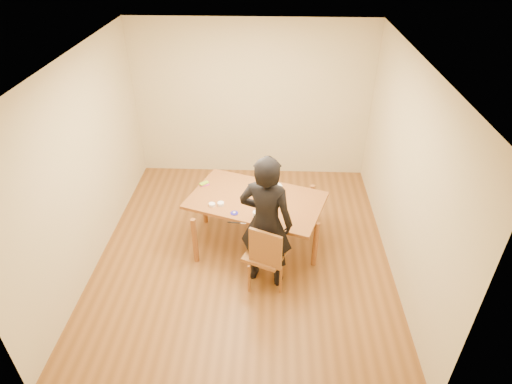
{
  "coord_description": "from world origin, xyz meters",
  "views": [
    {
      "loc": [
        0.37,
        -4.59,
        4.05
      ],
      "look_at": [
        0.16,
        0.16,
        0.9
      ],
      "focal_mm": 30.0,
      "sensor_mm": 36.0,
      "label": 1
    }
  ],
  "objects_px": {
    "cake_plate": "(274,192)",
    "person": "(266,223)",
    "dining_table": "(256,200)",
    "cake": "(274,189)",
    "dining_chair": "(265,254)"
  },
  "relations": [
    {
      "from": "cake_plate",
      "to": "cake",
      "type": "xyz_separation_m",
      "value": [
        0.0,
        0.0,
        0.05
      ]
    },
    {
      "from": "cake",
      "to": "dining_table",
      "type": "bearing_deg",
      "value": -144.87
    },
    {
      "from": "cake_plate",
      "to": "person",
      "type": "bearing_deg",
      "value": -95.45
    },
    {
      "from": "dining_table",
      "to": "cake",
      "type": "height_order",
      "value": "cake"
    },
    {
      "from": "person",
      "to": "dining_chair",
      "type": "bearing_deg",
      "value": 104.85
    },
    {
      "from": "dining_table",
      "to": "dining_chair",
      "type": "distance_m",
      "value": 0.84
    },
    {
      "from": "dining_chair",
      "to": "cake",
      "type": "height_order",
      "value": "cake"
    },
    {
      "from": "person",
      "to": "cake_plate",
      "type": "bearing_deg",
      "value": -80.61
    },
    {
      "from": "cake",
      "to": "person",
      "type": "bearing_deg",
      "value": -95.45
    },
    {
      "from": "cake_plate",
      "to": "person",
      "type": "relative_size",
      "value": 0.15
    },
    {
      "from": "dining_table",
      "to": "cake_plate",
      "type": "height_order",
      "value": "cake_plate"
    },
    {
      "from": "dining_table",
      "to": "cake_plate",
      "type": "distance_m",
      "value": 0.29
    },
    {
      "from": "dining_table",
      "to": "cake_plate",
      "type": "xyz_separation_m",
      "value": [
        0.24,
        0.17,
        0.03
      ]
    },
    {
      "from": "dining_chair",
      "to": "cake",
      "type": "xyz_separation_m",
      "value": [
        0.09,
        0.94,
        0.36
      ]
    },
    {
      "from": "dining_table",
      "to": "dining_chair",
      "type": "height_order",
      "value": "dining_table"
    }
  ]
}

